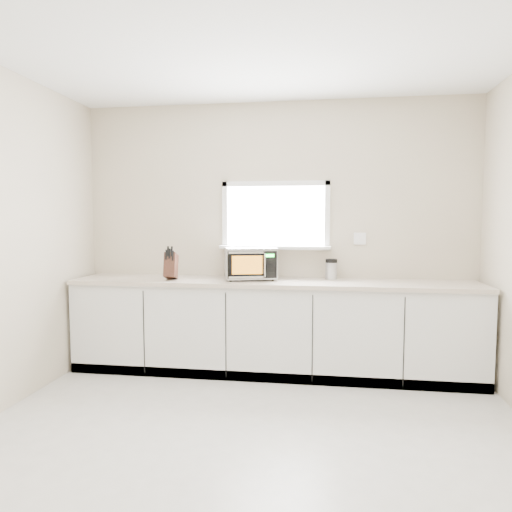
# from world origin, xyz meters

# --- Properties ---
(ground) EXTENTS (4.00, 4.00, 0.00)m
(ground) POSITION_xyz_m (0.00, 0.00, 0.00)
(ground) COLOR beige
(ground) RESTS_ON ground
(back_wall) EXTENTS (4.00, 0.17, 2.70)m
(back_wall) POSITION_xyz_m (0.00, 2.00, 1.36)
(back_wall) COLOR beige
(back_wall) RESTS_ON ground
(cabinets) EXTENTS (3.92, 0.60, 0.88)m
(cabinets) POSITION_xyz_m (0.00, 1.70, 0.44)
(cabinets) COLOR silver
(cabinets) RESTS_ON ground
(countertop) EXTENTS (3.92, 0.64, 0.04)m
(countertop) POSITION_xyz_m (0.00, 1.69, 0.90)
(countertop) COLOR beige
(countertop) RESTS_ON cabinets
(microwave) EXTENTS (0.57, 0.50, 0.32)m
(microwave) POSITION_xyz_m (-0.23, 1.74, 1.09)
(microwave) COLOR black
(microwave) RESTS_ON countertop
(knife_block) EXTENTS (0.13, 0.24, 0.33)m
(knife_block) POSITION_xyz_m (-0.99, 1.59, 1.06)
(knife_block) COLOR #452318
(knife_block) RESTS_ON countertop
(cutting_board) EXTENTS (0.29, 0.07, 0.29)m
(cutting_board) POSITION_xyz_m (-0.37, 1.94, 1.07)
(cutting_board) COLOR #956239
(cutting_board) RESTS_ON countertop
(coffee_grinder) EXTENTS (0.14, 0.14, 0.20)m
(coffee_grinder) POSITION_xyz_m (0.57, 1.86, 1.02)
(coffee_grinder) COLOR #AAACB1
(coffee_grinder) RESTS_ON countertop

